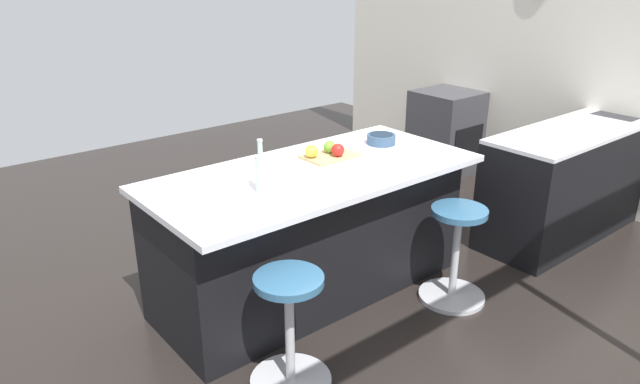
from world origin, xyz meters
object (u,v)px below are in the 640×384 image
at_px(stool_by_window, 455,257).
at_px(water_bottle, 261,172).
at_px(apple_yellow, 312,151).
at_px(apple_red, 338,150).
at_px(fruit_bowl, 381,139).
at_px(apple_green, 330,147).
at_px(stool_middle, 290,335).
at_px(kitchen_island, 311,231).
at_px(cutting_board, 330,156).
at_px(oven_range, 446,132).

bearing_deg(stool_by_window, water_bottle, -24.66).
bearing_deg(water_bottle, apple_yellow, -155.39).
xyz_separation_m(apple_red, fruit_bowl, (-0.46, -0.06, -0.02)).
relative_size(stool_by_window, apple_red, 7.55).
height_order(stool_by_window, apple_green, apple_green).
relative_size(stool_middle, apple_yellow, 7.57).
bearing_deg(apple_yellow, apple_red, 149.06).
xyz_separation_m(apple_green, water_bottle, (0.72, 0.26, 0.06)).
bearing_deg(fruit_bowl, apple_yellow, -2.40).
bearing_deg(kitchen_island, apple_red, -175.00).
distance_m(cutting_board, apple_green, 0.06).
bearing_deg(apple_green, kitchen_island, 24.03).
distance_m(oven_range, water_bottle, 3.37).
xyz_separation_m(oven_range, apple_red, (2.38, 1.01, 0.53)).
relative_size(kitchen_island, apple_yellow, 24.62).
xyz_separation_m(oven_range, apple_yellow, (2.53, 0.92, 0.53)).
bearing_deg(water_bottle, kitchen_island, -162.38).
bearing_deg(apple_red, apple_green, -93.59).
xyz_separation_m(stool_by_window, apple_red, (0.43, -0.70, 0.65)).
height_order(cutting_board, water_bottle, water_bottle).
relative_size(oven_range, apple_yellow, 9.94).
height_order(oven_range, water_bottle, water_bottle).
bearing_deg(apple_green, water_bottle, 19.94).
bearing_deg(kitchen_island, stool_middle, 45.03).
bearing_deg(fruit_bowl, stool_middle, 28.73).
height_order(apple_red, apple_green, apple_red).
relative_size(cutting_board, fruit_bowl, 1.76).
bearing_deg(water_bottle, oven_range, -159.19).
xyz_separation_m(oven_range, water_bottle, (3.10, 1.18, 0.59)).
bearing_deg(apple_yellow, water_bottle, 24.61).
distance_m(stool_by_window, fruit_bowl, 0.99).
bearing_deg(apple_green, apple_red, 86.41).
bearing_deg(stool_middle, stool_by_window, 180.00).
distance_m(apple_red, water_bottle, 0.74).
distance_m(water_bottle, fruit_bowl, 1.21).
distance_m(apple_red, fruit_bowl, 0.47).
distance_m(stool_middle, apple_yellow, 1.28).
relative_size(oven_range, kitchen_island, 0.40).
bearing_deg(stool_middle, kitchen_island, -134.97).
distance_m(stool_by_window, apple_yellow, 1.17).
distance_m(oven_range, cutting_board, 2.62).
bearing_deg(apple_yellow, oven_range, -160.07).
relative_size(stool_by_window, stool_middle, 1.00).
xyz_separation_m(stool_middle, water_bottle, (-0.20, -0.53, 0.71)).
height_order(stool_middle, cutting_board, cutting_board).
bearing_deg(oven_range, apple_yellow, 19.93).
xyz_separation_m(stool_middle, apple_green, (-0.93, -0.79, 0.65)).
distance_m(apple_green, fruit_bowl, 0.46).
xyz_separation_m(cutting_board, water_bottle, (0.71, 0.24, 0.11)).
height_order(oven_range, apple_red, apple_red).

